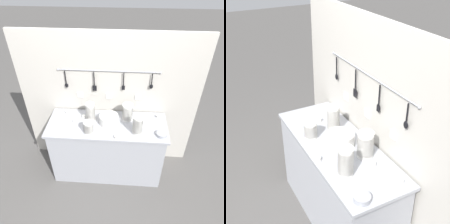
{
  "view_description": "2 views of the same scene",
  "coord_description": "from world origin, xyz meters",
  "views": [
    {
      "loc": [
        0.2,
        -2.0,
        2.6
      ],
      "look_at": [
        0.06,
        -0.0,
        1.05
      ],
      "focal_mm": 35.0,
      "sensor_mm": 36.0,
      "label": 1
    },
    {
      "loc": [
        1.89,
        -1.0,
        2.38
      ],
      "look_at": [
        -0.04,
        0.03,
        1.14
      ],
      "focal_mm": 50.0,
      "sensor_mm": 36.0,
      "label": 2
    }
  ],
  "objects": [
    {
      "name": "bowl_stack_wide_centre",
      "position": [
        -0.21,
        0.07,
        0.97
      ],
      "size": [
        0.11,
        0.11,
        0.25
      ],
      "color": "silver",
      "rests_on": "counter"
    },
    {
      "name": "bowl_stack_tall_left",
      "position": [
        0.24,
        0.12,
        0.96
      ],
      "size": [
        0.13,
        0.13,
        0.22
      ],
      "color": "silver",
      "rests_on": "counter"
    },
    {
      "name": "counter",
      "position": [
        0.0,
        0.0,
        0.43
      ],
      "size": [
        1.46,
        0.55,
        0.85
      ],
      "color": "#9EA0A8",
      "rests_on": "ground"
    },
    {
      "name": "cup_back_right",
      "position": [
        0.63,
        0.17,
        0.87
      ],
      "size": [
        0.04,
        0.04,
        0.04
      ],
      "color": "silver",
      "rests_on": "counter"
    },
    {
      "name": "plate_stack",
      "position": [
        0.02,
        0.02,
        0.91
      ],
      "size": [
        0.23,
        0.23,
        0.12
      ],
      "color": "silver",
      "rests_on": "counter"
    },
    {
      "name": "bowl_stack_back_corner",
      "position": [
        0.36,
        -0.12,
        0.97
      ],
      "size": [
        0.12,
        0.12,
        0.24
      ],
      "color": "silver",
      "rests_on": "counter"
    },
    {
      "name": "cup_front_left",
      "position": [
        -0.3,
        0.1,
        0.87
      ],
      "size": [
        0.04,
        0.04,
        0.04
      ],
      "color": "silver",
      "rests_on": "counter"
    },
    {
      "name": "ground_plane",
      "position": [
        0.0,
        0.0,
        0.0
      ],
      "size": [
        20.0,
        20.0,
        0.0
      ],
      "primitive_type": "plane",
      "color": "#514F4C"
    },
    {
      "name": "cup_edge_far",
      "position": [
        0.38,
        0.11,
        0.87
      ],
      "size": [
        0.04,
        0.04,
        0.04
      ],
      "color": "silver",
      "rests_on": "counter"
    },
    {
      "name": "bowl_stack_short_front",
      "position": [
        -0.2,
        -0.16,
        0.93
      ],
      "size": [
        0.11,
        0.11,
        0.15
      ],
      "color": "silver",
      "rests_on": "counter"
    },
    {
      "name": "steel_mixing_bowl",
      "position": [
        0.64,
        -0.15,
        0.87
      ],
      "size": [
        0.12,
        0.12,
        0.04
      ],
      "color": "#93969E",
      "rests_on": "counter"
    },
    {
      "name": "cup_centre",
      "position": [
        0.12,
        -0.23,
        0.87
      ],
      "size": [
        0.04,
        0.04,
        0.04
      ],
      "color": "silver",
      "rests_on": "counter"
    },
    {
      "name": "back_wall",
      "position": [
        -0.0,
        0.31,
        0.94
      ],
      "size": [
        2.26,
        0.08,
        1.88
      ],
      "color": "#BCB7AD",
      "rests_on": "ground"
    },
    {
      "name": "cup_beside_plates",
      "position": [
        -0.54,
        0.19,
        0.87
      ],
      "size": [
        0.04,
        0.04,
        0.04
      ],
      "color": "silver",
      "rests_on": "counter"
    },
    {
      "name": "cup_back_left",
      "position": [
        -0.41,
        0.02,
        0.87
      ],
      "size": [
        0.04,
        0.04,
        0.04
      ],
      "color": "silver",
      "rests_on": "counter"
    }
  ]
}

